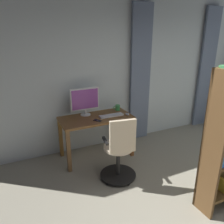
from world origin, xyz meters
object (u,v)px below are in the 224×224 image
at_px(computer_keyboard, 111,115).
at_px(cell_phone_by_monitor, 98,120).
at_px(computer_mouse, 127,114).
at_px(desk, 96,123).
at_px(office_chair, 120,152).
at_px(mug_tea, 117,108).
at_px(computer_monitor, 85,100).

relative_size(computer_keyboard, cell_phone_by_monitor, 3.00).
xyz_separation_m(computer_keyboard, computer_mouse, (-0.28, 0.07, 0.01)).
bearing_deg(cell_phone_by_monitor, computer_mouse, 151.79).
bearing_deg(cell_phone_by_monitor, computer_keyboard, 167.45).
xyz_separation_m(desk, office_chair, (-0.05, 0.81, -0.16)).
bearing_deg(desk, computer_mouse, 165.20).
distance_m(cell_phone_by_monitor, mug_tea, 0.63).
relative_size(cell_phone_by_monitor, mug_tea, 1.07).
distance_m(computer_monitor, cell_phone_by_monitor, 0.45).
relative_size(desk, computer_keyboard, 2.88).
bearing_deg(desk, mug_tea, -161.31).
distance_m(office_chair, mug_tea, 1.13).
height_order(computer_keyboard, mug_tea, mug_tea).
height_order(computer_monitor, computer_mouse, computer_monitor).
bearing_deg(computer_mouse, computer_keyboard, -14.74).
distance_m(desk, cell_phone_by_monitor, 0.21).
relative_size(computer_monitor, cell_phone_by_monitor, 3.57).
bearing_deg(computer_mouse, mug_tea, -82.59).
bearing_deg(computer_monitor, office_chair, 99.81).
distance_m(computer_monitor, computer_mouse, 0.78).
height_order(computer_keyboard, computer_mouse, computer_mouse).
bearing_deg(computer_monitor, computer_keyboard, 146.21).
bearing_deg(mug_tea, computer_keyboard, 45.04).
bearing_deg(computer_monitor, mug_tea, 178.02).
xyz_separation_m(computer_monitor, cell_phone_by_monitor, (-0.09, 0.36, -0.27)).
bearing_deg(mug_tea, office_chair, 65.25).
distance_m(office_chair, computer_monitor, 1.15).
height_order(computer_monitor, cell_phone_by_monitor, computer_monitor).
xyz_separation_m(office_chair, computer_keyboard, (-0.21, -0.74, 0.29)).
xyz_separation_m(desk, cell_phone_by_monitor, (0.04, 0.17, 0.12)).
height_order(office_chair, mug_tea, office_chair).
xyz_separation_m(office_chair, computer_monitor, (0.17, -1.00, 0.55)).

